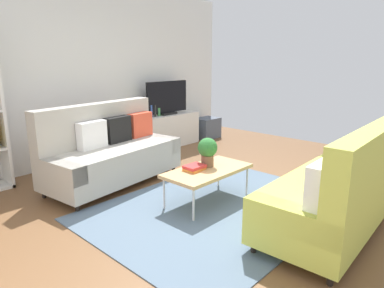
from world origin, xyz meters
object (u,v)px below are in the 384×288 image
at_px(tv, 167,98).
at_px(bottle_1, 155,111).
at_px(bottle_0, 151,111).
at_px(tv_console, 167,130).
at_px(coffee_table, 208,171).
at_px(couch_beige, 111,151).
at_px(storage_trunk, 207,128).
at_px(table_book_0, 195,169).
at_px(bottle_2, 159,112).
at_px(potted_plant, 208,150).
at_px(couch_green, 338,191).
at_px(vase_0, 142,114).

bearing_deg(tv, bottle_1, -176.53).
bearing_deg(bottle_0, tv_console, 5.42).
relative_size(coffee_table, bottle_1, 5.00).
bearing_deg(couch_beige, storage_trunk, -171.41).
bearing_deg(tv_console, coffee_table, -123.03).
xyz_separation_m(tv_console, table_book_0, (-1.68, -2.28, 0.11)).
distance_m(tv, bottle_2, 0.33).
height_order(tv_console, bottle_1, bottle_1).
height_order(potted_plant, table_book_0, potted_plant).
relative_size(tv, potted_plant, 2.82).
bearing_deg(potted_plant, bottle_2, 61.55).
relative_size(couch_beige, couch_green, 1.03).
height_order(tv, storage_trunk, tv).
relative_size(couch_green, potted_plant, 5.43).
bearing_deg(bottle_2, coffee_table, -119.23).
bearing_deg(bottle_0, potted_plant, -114.68).
bearing_deg(coffee_table, tv, 56.75).
relative_size(potted_plant, vase_0, 2.91).
distance_m(coffee_table, bottle_1, 2.65).
relative_size(coffee_table, storage_trunk, 2.12).
relative_size(tv, storage_trunk, 1.92).
bearing_deg(table_book_0, bottle_2, 57.26).
bearing_deg(bottle_1, potted_plant, -116.57).
distance_m(couch_green, tv, 4.00).
bearing_deg(coffee_table, storage_trunk, 40.67).
xyz_separation_m(storage_trunk, table_book_0, (-2.78, -2.18, 0.21)).
bearing_deg(couch_green, tv, 69.59).
xyz_separation_m(potted_plant, vase_0, (0.88, 2.34, 0.08)).
relative_size(couch_green, bottle_0, 8.60).
bearing_deg(potted_plant, vase_0, 69.48).
distance_m(couch_beige, table_book_0, 1.36).
bearing_deg(couch_green, couch_beige, 101.49).
height_order(couch_beige, table_book_0, couch_beige).
relative_size(vase_0, bottle_0, 0.54).
xyz_separation_m(couch_green, tv, (1.25, 3.77, 0.51)).
xyz_separation_m(tv_console, bottle_0, (-0.42, -0.04, 0.43)).
relative_size(bottle_0, bottle_1, 1.02).
xyz_separation_m(tv_console, potted_plant, (-1.46, -2.29, 0.30)).
xyz_separation_m(potted_plant, bottle_2, (1.22, 2.25, 0.09)).
bearing_deg(tv, storage_trunk, -4.16).
xyz_separation_m(coffee_table, tv, (1.54, 2.35, 0.56)).
height_order(tv, potted_plant, tv).
bearing_deg(bottle_1, tv_console, 6.91).
xyz_separation_m(table_book_0, vase_0, (1.10, 2.33, 0.27)).
bearing_deg(tv, bottle_0, -177.29).
distance_m(tv_console, potted_plant, 2.73).
bearing_deg(tv, potted_plant, -122.67).
bearing_deg(table_book_0, tv, 53.43).
height_order(couch_green, bottle_2, couch_green).
bearing_deg(couch_green, bottle_0, 75.48).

